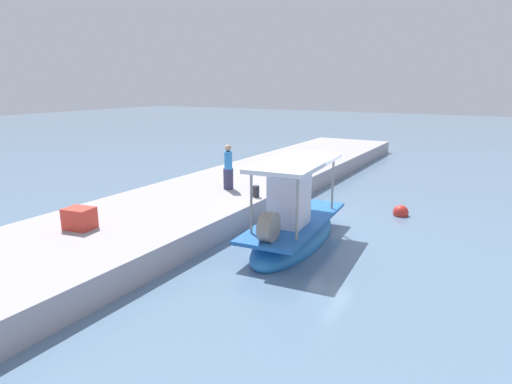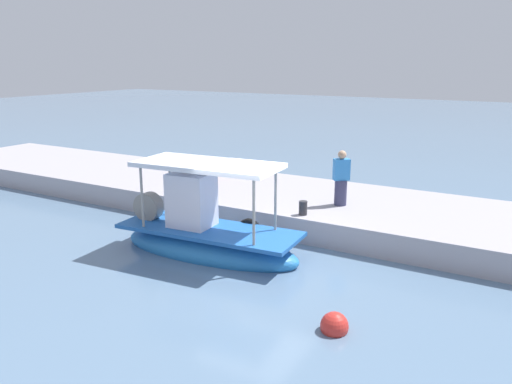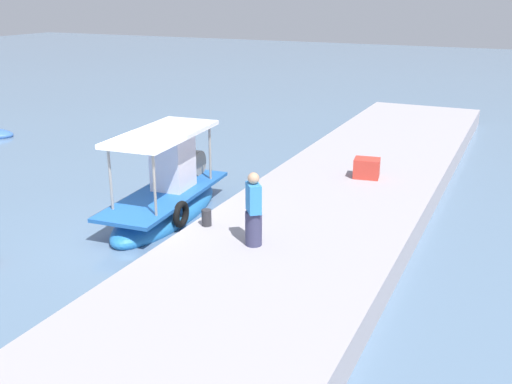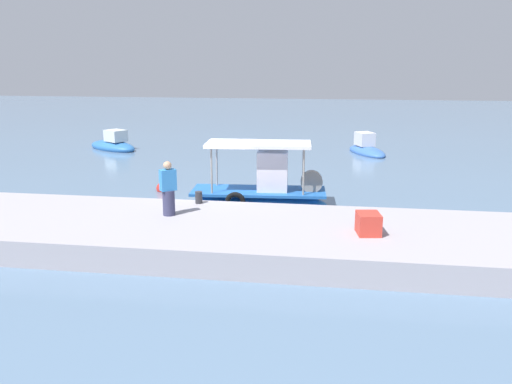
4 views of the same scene
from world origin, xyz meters
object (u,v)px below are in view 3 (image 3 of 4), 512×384
(main_fishing_boat, at_px, (168,199))
(mooring_bollard, at_px, (207,218))
(fisherman_near_bollard, at_px, (254,213))
(cargo_crate, at_px, (367,168))

(main_fishing_boat, relative_size, mooring_bollard, 13.01)
(main_fishing_boat, height_order, fisherman_near_bollard, main_fishing_boat)
(fisherman_near_bollard, xyz_separation_m, cargo_crate, (5.99, -0.96, -0.47))
(main_fishing_boat, xyz_separation_m, fisherman_near_bollard, (-2.32, -3.81, 1.00))
(mooring_bollard, distance_m, cargo_crate, 5.98)
(main_fishing_boat, xyz_separation_m, cargo_crate, (3.66, -4.77, 0.52))
(mooring_bollard, bearing_deg, fisherman_near_bollard, -109.86)
(main_fishing_boat, distance_m, fisherman_near_bollard, 4.57)
(fisherman_near_bollard, distance_m, cargo_crate, 6.08)
(fisherman_near_bollard, relative_size, mooring_bollard, 4.19)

